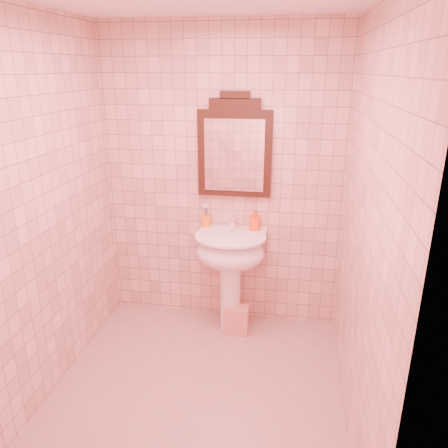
% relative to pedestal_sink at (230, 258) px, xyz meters
% --- Properties ---
extents(floor, '(2.20, 2.20, 0.00)m').
position_rel_pedestal_sink_xyz_m(floor, '(-0.11, -0.87, -0.66)').
color(floor, tan).
rests_on(floor, ground).
extents(back_wall, '(2.00, 0.02, 2.50)m').
position_rel_pedestal_sink_xyz_m(back_wall, '(-0.11, 0.23, 0.59)').
color(back_wall, beige).
rests_on(back_wall, floor).
extents(pedestal_sink, '(0.58, 0.58, 0.86)m').
position_rel_pedestal_sink_xyz_m(pedestal_sink, '(0.00, 0.00, 0.00)').
color(pedestal_sink, white).
rests_on(pedestal_sink, floor).
extents(faucet, '(0.04, 0.16, 0.11)m').
position_rel_pedestal_sink_xyz_m(faucet, '(-0.00, 0.14, 0.26)').
color(faucet, white).
rests_on(faucet, pedestal_sink).
extents(mirror, '(0.60, 0.06, 0.83)m').
position_rel_pedestal_sink_xyz_m(mirror, '(0.00, 0.20, 0.86)').
color(mirror, black).
rests_on(mirror, back_wall).
extents(toothbrush_cup, '(0.07, 0.07, 0.17)m').
position_rel_pedestal_sink_xyz_m(toothbrush_cup, '(-0.24, 0.18, 0.25)').
color(toothbrush_cup, orange).
rests_on(toothbrush_cup, pedestal_sink).
extents(soap_dispenser, '(0.09, 0.09, 0.18)m').
position_rel_pedestal_sink_xyz_m(soap_dispenser, '(0.18, 0.17, 0.29)').
color(soap_dispenser, '#F74814').
rests_on(soap_dispenser, pedestal_sink).
extents(towel, '(0.20, 0.14, 0.24)m').
position_rel_pedestal_sink_xyz_m(towel, '(0.06, -0.06, -0.54)').
color(towel, tan).
rests_on(towel, floor).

